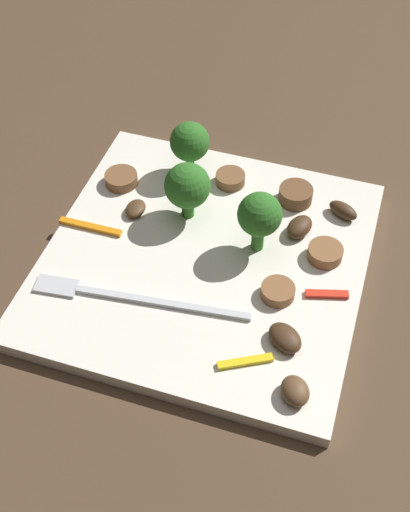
{
  "coord_description": "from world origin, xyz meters",
  "views": [
    {
      "loc": [
        -0.12,
        0.36,
        0.45
      ],
      "look_at": [
        0.0,
        0.0,
        0.01
      ],
      "focal_mm": 47.15,
      "sensor_mm": 36.0,
      "label": 1
    }
  ],
  "objects_px": {
    "mushroom_4": "(299,227)",
    "pepper_strip_3": "(245,362)",
    "broccoli_floret_0": "(190,142)",
    "broccoli_floret_1": "(260,216)",
    "sausage_slice_3": "(296,195)",
    "mushroom_0": "(285,338)",
    "pepper_strip_1": "(327,294)",
    "pepper_strip_0": "(90,228)",
    "sausage_slice_2": "(121,179)",
    "mushroom_3": "(295,391)",
    "mushroom_1": "(343,210)",
    "plate": "(205,261)",
    "mushroom_2": "(136,209)",
    "fork": "(125,297)",
    "sausage_slice_0": "(278,291)",
    "sausage_slice_1": "(325,253)",
    "broccoli_floret_2": "(187,187)",
    "sausage_slice_4": "(230,179)"
  },
  "relations": [
    {
      "from": "mushroom_4",
      "to": "pepper_strip_3",
      "type": "distance_m",
      "value": 0.15
    },
    {
      "from": "broccoli_floret_0",
      "to": "broccoli_floret_1",
      "type": "xyz_separation_m",
      "value": [
        -0.09,
        0.08,
        0.0
      ]
    },
    {
      "from": "sausage_slice_3",
      "to": "mushroom_4",
      "type": "bearing_deg",
      "value": 107.65
    },
    {
      "from": "mushroom_0",
      "to": "pepper_strip_1",
      "type": "bearing_deg",
      "value": -112.1
    },
    {
      "from": "pepper_strip_0",
      "to": "broccoli_floret_0",
      "type": "bearing_deg",
      "value": -120.81
    },
    {
      "from": "sausage_slice_2",
      "to": "mushroom_4",
      "type": "bearing_deg",
      "value": 176.31
    },
    {
      "from": "mushroom_0",
      "to": "pepper_strip_1",
      "type": "distance_m",
      "value": 0.06
    },
    {
      "from": "broccoli_floret_0",
      "to": "mushroom_4",
      "type": "bearing_deg",
      "value": 158.06
    },
    {
      "from": "mushroom_3",
      "to": "pepper_strip_1",
      "type": "height_order",
      "value": "mushroom_3"
    },
    {
      "from": "sausage_slice_3",
      "to": "mushroom_1",
      "type": "xyz_separation_m",
      "value": [
        -0.05,
        0.01,
        -0.0
      ]
    },
    {
      "from": "plate",
      "to": "mushroom_4",
      "type": "height_order",
      "value": "mushroom_4"
    },
    {
      "from": "pepper_strip_1",
      "to": "mushroom_1",
      "type": "bearing_deg",
      "value": -87.36
    },
    {
      "from": "sausage_slice_2",
      "to": "mushroom_1",
      "type": "height_order",
      "value": "mushroom_1"
    },
    {
      "from": "plate",
      "to": "mushroom_2",
      "type": "bearing_deg",
      "value": -22.33
    },
    {
      "from": "fork",
      "to": "broccoli_floret_0",
      "type": "relative_size",
      "value": 3.29
    },
    {
      "from": "broccoli_floret_0",
      "to": "broccoli_floret_1",
      "type": "bearing_deg",
      "value": 138.88
    },
    {
      "from": "broccoli_floret_1",
      "to": "sausage_slice_0",
      "type": "bearing_deg",
      "value": 122.61
    },
    {
      "from": "sausage_slice_0",
      "to": "mushroom_3",
      "type": "height_order",
      "value": "mushroom_3"
    },
    {
      "from": "broccoli_floret_1",
      "to": "sausage_slice_3",
      "type": "relative_size",
      "value": 1.9
    },
    {
      "from": "plate",
      "to": "broccoli_floret_0",
      "type": "distance_m",
      "value": 0.12
    },
    {
      "from": "mushroom_2",
      "to": "pepper_strip_3",
      "type": "distance_m",
      "value": 0.19
    },
    {
      "from": "plate",
      "to": "sausage_slice_1",
      "type": "height_order",
      "value": "sausage_slice_1"
    },
    {
      "from": "pepper_strip_3",
      "to": "broccoli_floret_1",
      "type": "bearing_deg",
      "value": -79.43
    },
    {
      "from": "sausage_slice_2",
      "to": "mushroom_4",
      "type": "xyz_separation_m",
      "value": [
        -0.17,
        0.01,
        0.0
      ]
    },
    {
      "from": "mushroom_1",
      "to": "sausage_slice_3",
      "type": "bearing_deg",
      "value": -7.28
    },
    {
      "from": "plate",
      "to": "sausage_slice_1",
      "type": "bearing_deg",
      "value": -162.89
    },
    {
      "from": "sausage_slice_3",
      "to": "broccoli_floret_0",
      "type": "bearing_deg",
      "value": -4.89
    },
    {
      "from": "plate",
      "to": "fork",
      "type": "xyz_separation_m",
      "value": [
        0.05,
        0.06,
        0.01
      ]
    },
    {
      "from": "pepper_strip_0",
      "to": "mushroom_1",
      "type": "bearing_deg",
      "value": -157.73
    },
    {
      "from": "mushroom_3",
      "to": "pepper_strip_3",
      "type": "xyz_separation_m",
      "value": [
        0.04,
        -0.02,
        -0.01
      ]
    },
    {
      "from": "mushroom_1",
      "to": "mushroom_4",
      "type": "bearing_deg",
      "value": 44.68
    },
    {
      "from": "mushroom_4",
      "to": "mushroom_1",
      "type": "bearing_deg",
      "value": -135.32
    },
    {
      "from": "broccoli_floret_2",
      "to": "sausage_slice_3",
      "type": "bearing_deg",
      "value": -151.72
    },
    {
      "from": "mushroom_3",
      "to": "broccoli_floret_1",
      "type": "bearing_deg",
      "value": -64.46
    },
    {
      "from": "mushroom_1",
      "to": "pepper_strip_3",
      "type": "bearing_deg",
      "value": 76.68
    },
    {
      "from": "broccoli_floret_2",
      "to": "pepper_strip_0",
      "type": "distance_m",
      "value": 0.09
    },
    {
      "from": "broccoli_floret_1",
      "to": "mushroom_4",
      "type": "relative_size",
      "value": 2.05
    },
    {
      "from": "broccoli_floret_0",
      "to": "mushroom_1",
      "type": "relative_size",
      "value": 1.92
    },
    {
      "from": "sausage_slice_3",
      "to": "pepper_strip_3",
      "type": "distance_m",
      "value": 0.18
    },
    {
      "from": "pepper_strip_0",
      "to": "pepper_strip_3",
      "type": "height_order",
      "value": "same"
    },
    {
      "from": "sausage_slice_3",
      "to": "pepper_strip_3",
      "type": "height_order",
      "value": "sausage_slice_3"
    },
    {
      "from": "sausage_slice_0",
      "to": "pepper_strip_3",
      "type": "relative_size",
      "value": 0.66
    },
    {
      "from": "sausage_slice_2",
      "to": "mushroom_4",
      "type": "distance_m",
      "value": 0.17
    },
    {
      "from": "sausage_slice_4",
      "to": "sausage_slice_0",
      "type": "bearing_deg",
      "value": 122.49
    },
    {
      "from": "broccoli_floret_0",
      "to": "sausage_slice_4",
      "type": "distance_m",
      "value": 0.05
    },
    {
      "from": "broccoli_floret_2",
      "to": "sausage_slice_0",
      "type": "bearing_deg",
      "value": 146.64
    },
    {
      "from": "sausage_slice_3",
      "to": "mushroom_3",
      "type": "height_order",
      "value": "same"
    },
    {
      "from": "mushroom_2",
      "to": "sausage_slice_4",
      "type": "bearing_deg",
      "value": -138.09
    },
    {
      "from": "broccoli_floret_2",
      "to": "pepper_strip_3",
      "type": "bearing_deg",
      "value": 124.0
    },
    {
      "from": "fork",
      "to": "sausage_slice_3",
      "type": "height_order",
      "value": "sausage_slice_3"
    }
  ]
}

